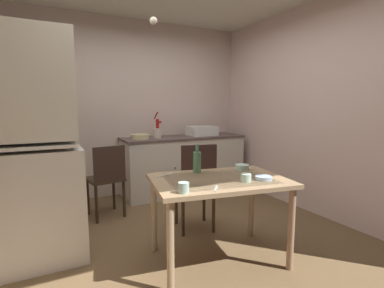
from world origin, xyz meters
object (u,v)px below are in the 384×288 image
object	(u,v)px
chair_far_side	(196,185)
hutch_cabinet	(27,158)
dining_table	(219,189)
sink_basin	(202,131)
teacup_mint	(246,178)
glass_bottle	(197,161)
hand_pump	(158,126)
mixing_bowl_counter	(140,137)
serving_bowl_wide	(264,178)
chair_by_counter	(107,178)

from	to	relation	value
chair_far_side	hutch_cabinet	bearing A→B (deg)	178.10
dining_table	chair_far_side	size ratio (longest dim) A/B	1.30
sink_basin	teacup_mint	distance (m)	2.33
glass_bottle	hand_pump	bearing A→B (deg)	81.67
glass_bottle	mixing_bowl_counter	bearing A→B (deg)	91.91
mixing_bowl_counter	teacup_mint	distance (m)	2.16
hutch_cabinet	mixing_bowl_counter	distance (m)	1.86
dining_table	serving_bowl_wide	world-z (taller)	serving_bowl_wide
chair_far_side	teacup_mint	xyz separation A→B (m)	(0.04, -0.81, 0.26)
hand_pump	chair_by_counter	world-z (taller)	hand_pump
mixing_bowl_counter	sink_basin	bearing A→B (deg)	2.73
hand_pump	glass_bottle	size ratio (longest dim) A/B	1.46
hand_pump	serving_bowl_wide	size ratio (longest dim) A/B	2.70
sink_basin	teacup_mint	size ratio (longest dim) A/B	5.02
chair_by_counter	serving_bowl_wide	xyz separation A→B (m)	(1.01, -1.66, 0.26)
mixing_bowl_counter	serving_bowl_wide	size ratio (longest dim) A/B	1.79
chair_far_side	dining_table	bearing A→B (deg)	-99.65
chair_far_side	serving_bowl_wide	distance (m)	0.89
hand_pump	chair_by_counter	xyz separation A→B (m)	(-0.89, -0.59, -0.57)
hand_pump	teacup_mint	xyz separation A→B (m)	(-0.05, -2.23, -0.29)
hand_pump	chair_far_side	xyz separation A→B (m)	(-0.09, -1.42, -0.55)
chair_by_counter	serving_bowl_wide	world-z (taller)	chair_by_counter
hand_pump	chair_far_side	bearing A→B (deg)	-93.68
sink_basin	mixing_bowl_counter	bearing A→B (deg)	-177.27
mixing_bowl_counter	serving_bowl_wide	bearing A→B (deg)	-78.65
hutch_cabinet	mixing_bowl_counter	size ratio (longest dim) A/B	7.80
mixing_bowl_counter	hutch_cabinet	bearing A→B (deg)	-136.74
mixing_bowl_counter	chair_by_counter	size ratio (longest dim) A/B	0.29
chair_far_side	hand_pump	bearing A→B (deg)	86.32
mixing_bowl_counter	glass_bottle	xyz separation A→B (m)	(0.06, -1.66, -0.08)
teacup_mint	glass_bottle	xyz separation A→B (m)	(-0.21, 0.48, 0.07)
chair_by_counter	teacup_mint	distance (m)	1.87
sink_basin	chair_by_counter	world-z (taller)	sink_basin
hand_pump	teacup_mint	distance (m)	2.25
chair_by_counter	glass_bottle	xyz separation A→B (m)	(0.63, -1.16, 0.36)
sink_basin	glass_bottle	size ratio (longest dim) A/B	1.65
hand_pump	glass_bottle	distance (m)	1.78
dining_table	serving_bowl_wide	bearing A→B (deg)	-33.29
mixing_bowl_counter	chair_far_side	world-z (taller)	chair_far_side
hutch_cabinet	glass_bottle	size ratio (longest dim) A/B	7.53
chair_by_counter	glass_bottle	size ratio (longest dim) A/B	3.38
dining_table	chair_by_counter	world-z (taller)	chair_by_counter
serving_bowl_wide	teacup_mint	xyz separation A→B (m)	(-0.17, 0.02, 0.02)
mixing_bowl_counter	chair_far_side	xyz separation A→B (m)	(0.22, -1.33, -0.42)
teacup_mint	glass_bottle	world-z (taller)	glass_bottle
chair_far_side	teacup_mint	size ratio (longest dim) A/B	11.11
chair_far_side	serving_bowl_wide	size ratio (longest dim) A/B	6.75
hutch_cabinet	dining_table	bearing A→B (deg)	-24.67
hand_pump	chair_by_counter	distance (m)	1.20
hutch_cabinet	chair_far_side	world-z (taller)	hutch_cabinet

